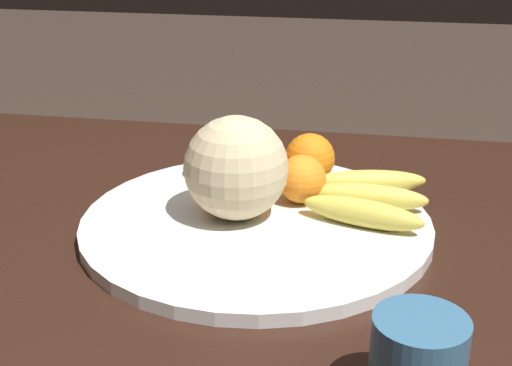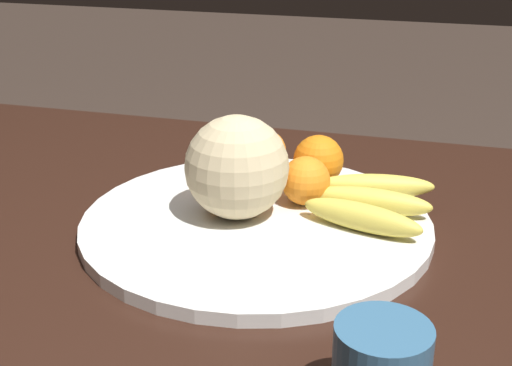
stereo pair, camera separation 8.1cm
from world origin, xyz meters
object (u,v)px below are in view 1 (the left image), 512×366
Objects in this scene: orange_front_left at (310,158)px; fruit_bowl at (256,223)px; kitchen_table at (268,307)px; orange_back_right at (260,171)px; orange_mid_center at (254,151)px; produce_tag at (261,180)px; melon at (236,168)px; ceramic_mug at (418,360)px; orange_front_right at (216,154)px; banana_bunch at (364,197)px; orange_back_left at (302,179)px.

fruit_bowl is at bearing 68.99° from orange_front_left.
orange_back_right reaches higher than kitchen_table.
orange_front_left is 0.08m from orange_back_right.
orange_mid_center reaches higher than produce_tag.
melon is at bearing 92.53° from orange_mid_center.
fruit_bowl is 0.16m from orange_front_left.
melon is 0.10m from orange_back_right.
kitchen_table is at bearing -55.95° from ceramic_mug.
orange_mid_center is at bearing -16.93° from orange_front_left.
ceramic_mug reaches higher than kitchen_table.
kitchen_table is at bearing 133.69° from melon.
fruit_bowl is 7.94× the size of orange_back_right.
fruit_bowl is 0.37m from ceramic_mug.
orange_front_left is 0.98× the size of orange_front_right.
ceramic_mug is at bearing 125.91° from melon.
orange_front_right reaches higher than kitchen_table.
melon is at bearing -160.89° from banana_bunch.
fruit_bowl is 0.08m from melon.
orange_back_left is 1.16× the size of orange_back_right.
fruit_bowl is at bearing 173.71° from melon.
orange_front_left is 1.09× the size of orange_back_left.
ceramic_mug is (-0.23, 0.31, -0.04)m from melon.
ceramic_mug is at bearing 116.07° from orange_mid_center.
banana_bunch is at bearing 134.61° from orange_front_left.
orange_back_left is 0.10m from produce_tag.
orange_front_left is at bearing -146.84° from orange_back_right.
banana_bunch is 0.09m from orange_back_left.
fruit_bowl is 2.55× the size of banana_bunch.
orange_back_left is at bearing 154.07° from orange_front_right.
orange_back_left is at bearing -103.00° from kitchen_table.
orange_back_left is 0.58× the size of ceramic_mug.
melon is 1.50× the size of produce_tag.
ceramic_mug is (-0.23, 0.47, -0.01)m from orange_mid_center.
ceramic_mug is at bearing 124.05° from kitchen_table.
produce_tag is at bearing 156.08° from banana_bunch.
orange_front_right reaches higher than orange_back_right.
orange_front_left is 0.80× the size of produce_tag.
orange_back_right is (0.15, -0.04, 0.01)m from banana_bunch.
produce_tag is (0.07, 0.01, -0.04)m from orange_front_left.
orange_front_left reaches higher than orange_back_left.
produce_tag is (0.00, -0.03, -0.03)m from orange_back_right.
orange_mid_center is at bearing -63.93° from ceramic_mug.
produce_tag is at bearing -94.74° from melon.
produce_tag is (0.04, -0.18, 0.10)m from kitchen_table.
produce_tag reaches higher than fruit_bowl.
orange_back_left is (-0.14, 0.07, -0.00)m from orange_front_right.
produce_tag is at bearing 114.41° from orange_mid_center.
orange_back_left is (0.09, -0.01, 0.02)m from banana_bunch.
melon is 1.86× the size of orange_front_left.
orange_mid_center is at bearing -74.93° from kitchen_table.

